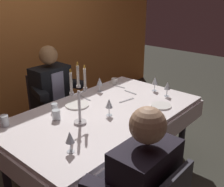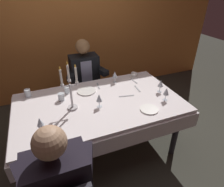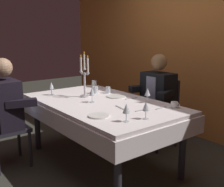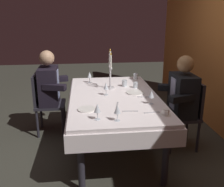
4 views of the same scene
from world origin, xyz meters
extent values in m
plane|color=#36362D|center=(0.00, 0.00, 0.00)|extent=(12.00, 12.00, 0.00)
cube|color=#CD7836|center=(0.00, 1.66, 1.35)|extent=(6.00, 0.12, 2.70)
cube|color=white|center=(0.00, 0.00, 0.72)|extent=(1.90, 1.10, 0.04)
cube|color=white|center=(0.00, 0.00, 0.61)|extent=(1.94, 1.14, 0.18)
cylinder|color=#27252D|center=(-0.83, -0.43, 0.35)|extent=(0.07, 0.07, 0.70)
cylinder|color=#27252D|center=(0.83, -0.43, 0.35)|extent=(0.07, 0.07, 0.70)
cylinder|color=#27252D|center=(-0.83, 0.43, 0.35)|extent=(0.07, 0.07, 0.70)
cylinder|color=#27252D|center=(0.83, 0.43, 0.35)|extent=(0.07, 0.07, 0.70)
cylinder|color=silver|center=(-0.32, -0.02, 0.75)|extent=(0.11, 0.11, 0.02)
cylinder|color=silver|center=(-0.32, -0.02, 0.90)|extent=(0.02, 0.02, 0.28)
cylinder|color=silver|center=(-0.32, -0.02, 1.08)|extent=(0.04, 0.04, 0.02)
cylinder|color=white|center=(-0.32, -0.02, 1.17)|extent=(0.02, 0.02, 0.16)
ellipsoid|color=yellow|center=(-0.32, -0.02, 1.27)|extent=(0.02, 0.02, 0.03)
cylinder|color=silver|center=(-0.28, -0.02, 1.02)|extent=(0.07, 0.01, 0.01)
cylinder|color=silver|center=(-0.24, -0.02, 1.04)|extent=(0.04, 0.04, 0.02)
cylinder|color=white|center=(-0.24, -0.02, 1.13)|extent=(0.02, 0.02, 0.16)
ellipsoid|color=yellow|center=(-0.24, -0.02, 1.23)|extent=(0.02, 0.02, 0.03)
cylinder|color=silver|center=(-0.35, -0.02, 1.02)|extent=(0.07, 0.01, 0.01)
cylinder|color=silver|center=(-0.39, -0.02, 1.04)|extent=(0.04, 0.04, 0.02)
cylinder|color=white|center=(-0.39, -0.02, 1.13)|extent=(0.02, 0.02, 0.16)
ellipsoid|color=yellow|center=(-0.39, -0.02, 1.23)|extent=(0.02, 0.02, 0.03)
cylinder|color=white|center=(-0.08, 0.29, 0.75)|extent=(0.24, 0.24, 0.01)
cylinder|color=white|center=(0.45, -0.35, 0.75)|extent=(0.20, 0.20, 0.01)
cylinder|color=silver|center=(-0.66, -0.29, 0.74)|extent=(0.06, 0.06, 0.00)
cylinder|color=silver|center=(-0.66, -0.29, 0.78)|extent=(0.01, 0.01, 0.07)
cone|color=silver|center=(-0.66, -0.29, 0.86)|extent=(0.07, 0.07, 0.08)
cylinder|color=#E0D172|center=(-0.66, -0.29, 0.84)|extent=(0.04, 0.04, 0.03)
cylinder|color=silver|center=(0.35, 0.38, 0.74)|extent=(0.06, 0.06, 0.00)
cylinder|color=silver|center=(0.35, 0.38, 0.78)|extent=(0.01, 0.01, 0.07)
cone|color=silver|center=(0.35, 0.38, 0.86)|extent=(0.07, 0.07, 0.08)
cylinder|color=silver|center=(0.78, -0.07, 0.74)|extent=(0.06, 0.06, 0.00)
cylinder|color=silver|center=(0.78, -0.07, 0.78)|extent=(0.01, 0.01, 0.07)
cone|color=silver|center=(0.78, -0.07, 0.86)|extent=(0.07, 0.07, 0.08)
cylinder|color=silver|center=(-0.03, -0.10, 0.74)|extent=(0.06, 0.06, 0.00)
cylinder|color=silver|center=(-0.03, -0.10, 0.78)|extent=(0.01, 0.01, 0.07)
cone|color=silver|center=(-0.03, -0.10, 0.86)|extent=(0.07, 0.07, 0.08)
cylinder|color=maroon|center=(-0.03, -0.10, 0.84)|extent=(0.04, 0.04, 0.03)
cylinder|color=silver|center=(0.73, -0.25, 0.74)|extent=(0.06, 0.06, 0.00)
cylinder|color=silver|center=(0.73, -0.25, 0.78)|extent=(0.01, 0.01, 0.07)
cone|color=silver|center=(0.73, -0.25, 0.86)|extent=(0.07, 0.07, 0.08)
cylinder|color=silver|center=(-0.31, 0.34, 0.78)|extent=(0.06, 0.06, 0.08)
cylinder|color=silver|center=(-0.40, 0.20, 0.79)|extent=(0.07, 0.07, 0.09)
cylinder|color=silver|center=(-0.76, 0.43, 0.79)|extent=(0.07, 0.07, 0.10)
cylinder|color=white|center=(0.68, 0.45, 0.74)|extent=(0.12, 0.12, 0.01)
cylinder|color=white|center=(0.68, 0.45, 0.77)|extent=(0.08, 0.08, 0.05)
torus|color=white|center=(0.73, 0.45, 0.78)|extent=(0.04, 0.01, 0.04)
cube|color=#B7B7BC|center=(0.35, -0.01, 0.74)|extent=(0.19, 0.05, 0.01)
cube|color=#B7B7BC|center=(0.62, 0.32, 0.74)|extent=(0.03, 0.17, 0.01)
cube|color=#B7B7BC|center=(0.56, 0.10, 0.74)|extent=(0.03, 0.17, 0.01)
cube|color=#B7B7BC|center=(0.11, 0.36, 0.74)|extent=(0.04, 0.17, 0.01)
cylinder|color=#27252D|center=(-0.41, -0.70, 0.21)|extent=(0.04, 0.04, 0.42)
cylinder|color=#27252D|center=(-0.77, -0.70, 0.21)|extent=(0.04, 0.04, 0.42)
cube|color=#27252D|center=(-0.59, -0.88, 0.44)|extent=(0.42, 0.42, 0.04)
cube|color=black|center=(-0.59, -0.88, 0.73)|extent=(0.42, 0.26, 0.54)
cube|color=#8691B8|center=(-0.59, -0.75, 0.76)|extent=(0.16, 0.01, 0.40)
sphere|color=tan|center=(-0.59, -0.88, 1.14)|extent=(0.21, 0.21, 0.21)
cube|color=black|center=(-0.37, -0.78, 0.77)|extent=(0.19, 0.34, 0.08)
cube|color=black|center=(-0.81, -0.78, 0.77)|extent=(0.19, 0.34, 0.08)
cylinder|color=#27252D|center=(-0.13, 0.70, 0.21)|extent=(0.04, 0.04, 0.42)
cylinder|color=#27252D|center=(0.23, 0.70, 0.21)|extent=(0.04, 0.04, 0.42)
cylinder|color=#27252D|center=(-0.13, 1.06, 0.21)|extent=(0.04, 0.04, 0.42)
cylinder|color=#27252D|center=(0.23, 1.06, 0.21)|extent=(0.04, 0.04, 0.42)
cube|color=#27252D|center=(0.05, 0.88, 0.44)|extent=(0.42, 0.42, 0.04)
cube|color=#27252D|center=(0.05, 1.07, 0.68)|extent=(0.38, 0.04, 0.44)
cube|color=black|center=(0.05, 0.88, 0.73)|extent=(0.42, 0.26, 0.54)
cube|color=#8E95B5|center=(0.05, 0.75, 0.76)|extent=(0.16, 0.01, 0.40)
sphere|color=#9A7046|center=(0.05, 0.88, 1.14)|extent=(0.21, 0.21, 0.21)
cube|color=black|center=(-0.17, 0.78, 0.77)|extent=(0.19, 0.34, 0.08)
cube|color=black|center=(0.27, 0.78, 0.77)|extent=(0.19, 0.34, 0.08)
camera|label=1|loc=(-1.71, -1.60, 1.84)|focal=43.57mm
camera|label=2|loc=(-0.55, -1.77, 1.96)|focal=30.42mm
camera|label=3|loc=(2.49, -1.79, 1.50)|focal=44.62mm
camera|label=4|loc=(3.02, -0.37, 1.74)|focal=40.73mm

